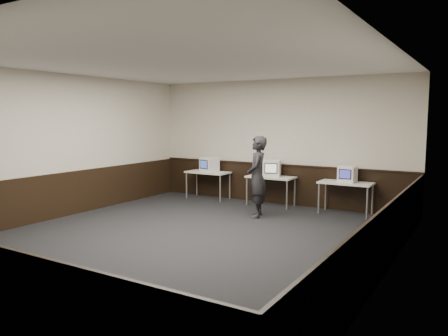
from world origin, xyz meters
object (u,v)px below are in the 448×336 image
object	(u,v)px
desk_right	(346,185)
emac_center	(272,168)
desk_center	(271,179)
emac_left	(209,164)
desk_left	(208,174)
emac_right	(347,174)
person	(257,177)

from	to	relation	value
desk_right	emac_center	bearing A→B (deg)	179.84
desk_center	emac_center	world-z (taller)	emac_center
desk_right	emac_left	world-z (taller)	emac_left
desk_left	desk_right	world-z (taller)	same
desk_right	emac_right	world-z (taller)	emac_right
emac_left	person	distance (m)	2.49
desk_left	emac_center	world-z (taller)	emac_center
desk_right	emac_right	size ratio (longest dim) A/B	2.93
desk_center	emac_left	xyz separation A→B (m)	(-1.85, -0.00, 0.27)
emac_left	desk_right	bearing A→B (deg)	13.35
desk_center	person	size ratio (longest dim) A/B	0.66
desk_center	person	distance (m)	1.35
person	desk_left	bearing A→B (deg)	-142.84
desk_center	emac_center	distance (m)	0.28
desk_right	emac_right	xyz separation A→B (m)	(0.03, 0.00, 0.26)
desk_left	person	xyz separation A→B (m)	(2.17, -1.30, 0.23)
emac_center	emac_right	world-z (taller)	emac_center
desk_right	desk_left	bearing A→B (deg)	180.00
emac_center	emac_right	distance (m)	1.90
desk_center	person	world-z (taller)	person
desk_left	desk_center	world-z (taller)	same
desk_center	emac_center	bearing A→B (deg)	10.21
emac_center	emac_left	bearing A→B (deg)	162.18
desk_center	desk_right	bearing A→B (deg)	0.00
desk_left	desk_center	bearing A→B (deg)	0.00
emac_left	emac_right	bearing A→B (deg)	13.38
desk_left	person	distance (m)	2.55
emac_center	person	xyz separation A→B (m)	(0.25, -1.31, -0.05)
desk_left	emac_center	size ratio (longest dim) A/B	2.17
emac_left	person	bearing A→B (deg)	-18.16
emac_left	desk_center	bearing A→B (deg)	13.41
desk_left	desk_right	distance (m)	3.80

